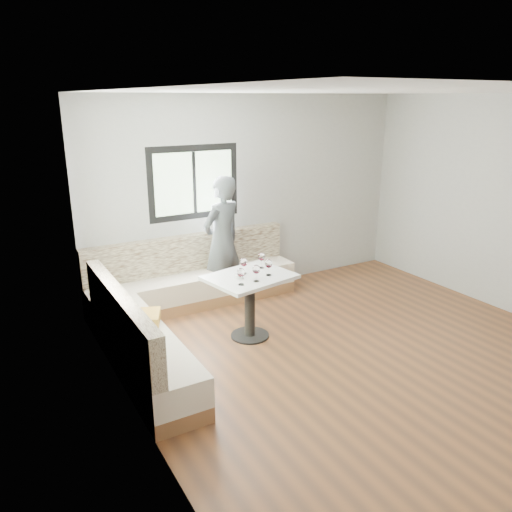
{
  "coord_description": "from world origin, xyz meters",
  "views": [
    {
      "loc": [
        -3.51,
        -3.73,
        2.74
      ],
      "look_at": [
        -0.73,
        1.11,
        0.96
      ],
      "focal_mm": 35.0,
      "sensor_mm": 36.0,
      "label": 1
    }
  ],
  "objects": [
    {
      "name": "wine_glass_a",
      "position": [
        -1.1,
        0.8,
        0.91
      ],
      "size": [
        0.09,
        0.09,
        0.19
      ],
      "color": "white",
      "rests_on": "table"
    },
    {
      "name": "wine_glass_b",
      "position": [
        -0.9,
        0.81,
        0.91
      ],
      "size": [
        0.09,
        0.09,
        0.19
      ],
      "color": "white",
      "rests_on": "table"
    },
    {
      "name": "banquette",
      "position": [
        -1.59,
        1.63,
        0.33
      ],
      "size": [
        2.9,
        2.8,
        0.95
      ],
      "color": "brown",
      "rests_on": "ground"
    },
    {
      "name": "wine_glass_d",
      "position": [
        -0.9,
        1.1,
        0.91
      ],
      "size": [
        0.09,
        0.09,
        0.19
      ],
      "color": "white",
      "rests_on": "table"
    },
    {
      "name": "person",
      "position": [
        -0.69,
        2.09,
        0.89
      ],
      "size": [
        0.76,
        0.63,
        1.78
      ],
      "primitive_type": "imported",
      "rotation": [
        0.0,
        0.0,
        3.5
      ],
      "color": "#484D51",
      "rests_on": "ground"
    },
    {
      "name": "room",
      "position": [
        -0.08,
        0.08,
        1.41
      ],
      "size": [
        5.01,
        5.01,
        2.81
      ],
      "color": "brown",
      "rests_on": "ground"
    },
    {
      "name": "table",
      "position": [
        -0.87,
        1.01,
        0.58
      ],
      "size": [
        1.07,
        0.9,
        0.78
      ],
      "rotation": [
        0.0,
        0.0,
        0.19
      ],
      "color": "black",
      "rests_on": "ground"
    },
    {
      "name": "wine_glass_c",
      "position": [
        -0.68,
        0.91,
        0.91
      ],
      "size": [
        0.09,
        0.09,
        0.19
      ],
      "color": "white",
      "rests_on": "table"
    },
    {
      "name": "wine_glass_e",
      "position": [
        -0.61,
        1.18,
        0.91
      ],
      "size": [
        0.09,
        0.09,
        0.19
      ],
      "color": "white",
      "rests_on": "table"
    },
    {
      "name": "olive_ramekin",
      "position": [
        -1.02,
        1.01,
        0.8
      ],
      "size": [
        0.1,
        0.1,
        0.04
      ],
      "color": "white",
      "rests_on": "table"
    }
  ]
}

